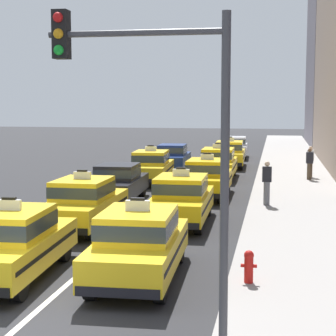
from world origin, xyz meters
The scene contains 19 objects.
ground_plane centered at (0.00, 0.00, 0.00)m, with size 160.00×160.00×0.00m, color #2B2B2D.
lane_stripe_left_right centered at (0.00, 20.00, 0.00)m, with size 0.14×80.00×0.01m, color silver.
sidewalk_curb centered at (5.60, 15.00, 0.07)m, with size 4.00×90.00×0.15m, color #9E9993.
taxi_left_nearest centered at (-1.42, 2.76, 0.88)m, with size 2.04×4.65×1.96m.
taxi_left_second centered at (-1.51, 8.18, 0.88)m, with size 1.82×4.56×1.96m.
sedan_left_third centered at (-1.78, 13.32, 0.85)m, with size 1.90×4.35×1.58m.
taxi_left_fourth centered at (-1.60, 18.98, 0.88)m, with size 2.05×4.65×1.96m.
sedan_left_fifth centered at (-1.49, 24.59, 0.85)m, with size 1.91×4.36×1.58m.
taxi_right_nearest centered at (1.52, 3.21, 0.88)m, with size 1.99×4.63×1.96m.
taxi_right_second centered at (1.50, 9.49, 0.88)m, with size 1.91×4.60×1.96m.
taxi_right_third centered at (1.72, 15.18, 0.88)m, with size 1.82×4.56×1.96m.
taxi_right_fourth centered at (1.58, 21.28, 0.88)m, with size 1.85×4.57×1.96m.
taxi_right_fifth centered at (1.75, 26.94, 0.88)m, with size 1.95×4.61×1.96m.
sedan_right_sixth centered at (1.65, 33.03, 0.85)m, with size 1.90×4.35×1.58m.
pedestrian_near_crosswalk centered at (4.30, 12.90, 1.02)m, with size 0.36×0.24×1.71m.
pedestrian_mid_block centered at (6.44, 21.81, 0.99)m, with size 0.36×0.24×1.65m.
pedestrian_by_storefront centered at (6.34, 20.78, 0.97)m, with size 0.36×0.24×1.62m.
fire_hydrant centered at (4.08, 2.99, 0.55)m, with size 0.36×0.22×0.73m.
traffic_light_pole centered at (2.89, -0.79, 3.82)m, with size 2.87×0.33×5.58m.
Camera 1 is at (4.61, -9.62, 4.15)m, focal length 61.92 mm.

